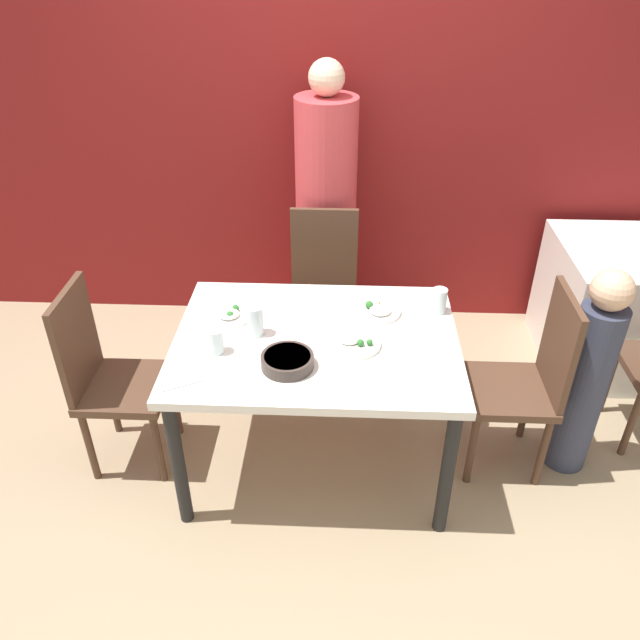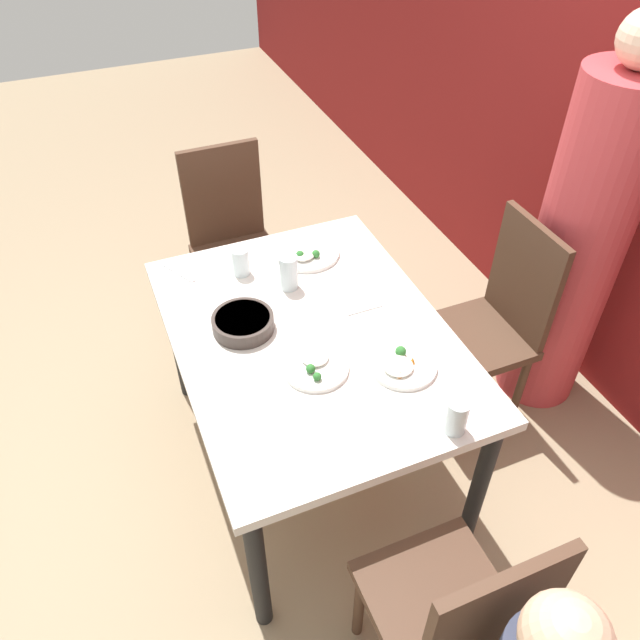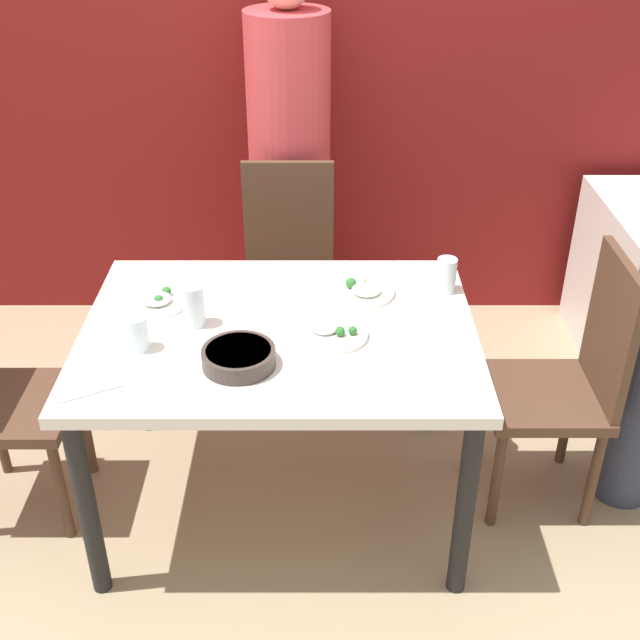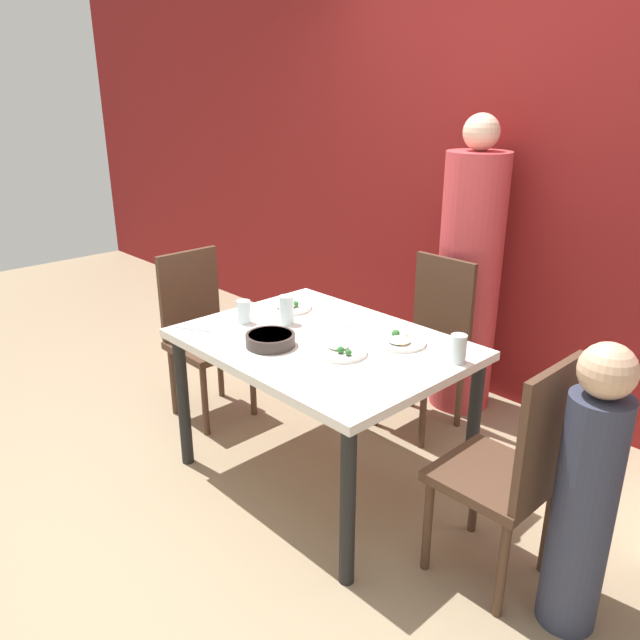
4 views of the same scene
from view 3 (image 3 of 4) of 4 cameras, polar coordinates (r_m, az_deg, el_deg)
ground_plane at (r=3.03m, az=-2.76°, el=-12.45°), size 10.00×10.00×0.00m
wall_back at (r=3.70m, az=-2.45°, el=19.67°), size 10.00×0.06×2.70m
dining_table at (r=2.62m, az=-3.12°, el=-2.09°), size 1.26×0.94×0.74m
chair_adult_spot at (r=3.40m, az=-2.45°, el=3.45°), size 0.40×0.40×0.95m
chair_child_spot at (r=2.86m, az=17.01°, el=-3.97°), size 0.40×0.40×0.95m
person_adult at (r=3.60m, az=-2.37°, el=9.87°), size 0.35×0.35×1.69m
bowl_curry at (r=2.39m, az=-6.01°, el=-2.64°), size 0.22×0.22×0.06m
plate_rice_adult at (r=2.76m, az=-12.11°, el=1.40°), size 0.27×0.27×0.05m
plate_rice_child at (r=2.52m, az=0.64°, el=-0.87°), size 0.22×0.22×0.05m
plate_noodles at (r=2.76m, az=2.77°, el=2.13°), size 0.23×0.23×0.06m
glass_water_tall at (r=2.50m, az=-13.05°, el=-0.95°), size 0.07×0.07×0.11m
glass_water_short at (r=2.58m, az=-9.18°, el=1.02°), size 0.07×0.07×0.14m
glass_water_center at (r=2.79m, az=8.75°, el=3.20°), size 0.07×0.07×0.12m
napkin_folded at (r=2.78m, az=-4.97°, el=2.01°), size 0.14×0.14×0.01m
fork_steel at (r=2.37m, az=-16.24°, el=-5.04°), size 0.17×0.10×0.01m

